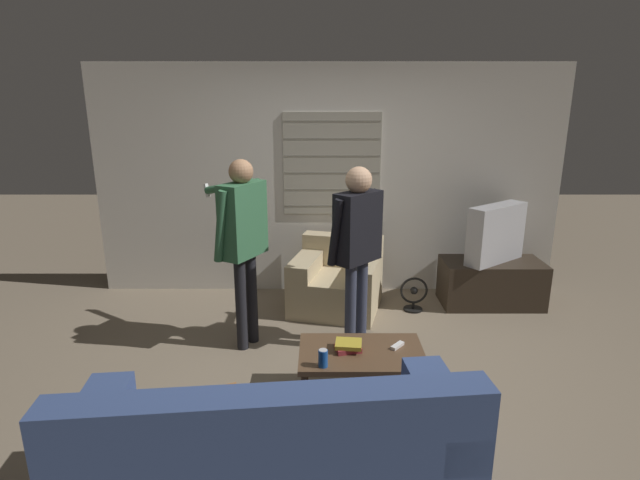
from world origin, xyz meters
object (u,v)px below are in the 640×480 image
book_stack (350,346)px  spare_remote (399,346)px  couch_blue (275,459)px  armchair_beige (339,281)px  person_left_standing (245,230)px  coffee_table (363,356)px  person_right_standing (359,236)px  soda_can (325,358)px  tv (498,234)px  floor_fan (416,295)px

book_stack → spare_remote: size_ratio=1.67×
couch_blue → armchair_beige: 2.81m
book_stack → person_left_standing: bearing=135.2°
coffee_table → person_right_standing: bearing=89.2°
coffee_table → person_right_standing: size_ratio=0.56×
coffee_table → spare_remote: 0.28m
coffee_table → book_stack: book_stack is taller
armchair_beige → spare_remote: bearing=117.4°
book_stack → soda_can: 0.29m
tv → spare_remote: size_ratio=5.80×
person_left_standing → floor_fan: bearing=-36.9°
coffee_table → spare_remote: bearing=12.6°
armchair_beige → book_stack: armchair_beige is taller
coffee_table → tv: (1.56, 1.81, 0.44)m
person_left_standing → soda_can: person_left_standing is taller
floor_fan → person_left_standing: bearing=-155.3°
tv → book_stack: (-1.65, -1.80, -0.36)m
spare_remote → floor_fan: spare_remote is taller
couch_blue → spare_remote: couch_blue is taller
soda_can → spare_remote: soda_can is taller
person_right_standing → book_stack: 1.05m
spare_remote → floor_fan: 1.65m
book_stack → spare_remote: (0.37, 0.05, -0.02)m
person_left_standing → book_stack: person_left_standing is taller
book_stack → floor_fan: size_ratio=0.57×
armchair_beige → tv: size_ratio=1.46×
person_left_standing → floor_fan: person_left_standing is taller
coffee_table → person_left_standing: person_left_standing is taller
armchair_beige → tv: tv is taller
couch_blue → coffee_table: (0.55, 1.05, 0.03)m
spare_remote → couch_blue: bearing=-86.2°
floor_fan → soda_can: bearing=-117.6°
soda_can → floor_fan: soda_can is taller
couch_blue → soda_can: size_ratio=17.09×
floor_fan → coffee_table: bearing=-112.8°
person_left_standing → spare_remote: person_left_standing is taller
armchair_beige → soda_can: bearing=99.4°
coffee_table → floor_fan: (0.69, 1.64, -0.19)m
couch_blue → tv: tv is taller
tv → armchair_beige: bearing=-34.2°
person_right_standing → armchair_beige: bearing=52.6°
coffee_table → person_right_standing: (0.01, 0.86, 0.68)m
tv → spare_remote: bearing=16.6°
armchair_beige → spare_remote: armchair_beige is taller
armchair_beige → book_stack: (0.02, -1.71, 0.14)m
book_stack → soda_can: bearing=-129.7°
couch_blue → coffee_table: size_ratio=2.36×
person_right_standing → floor_fan: bearing=3.2°
spare_remote → floor_fan: bearing=115.6°
coffee_table → person_left_standing: 1.49m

